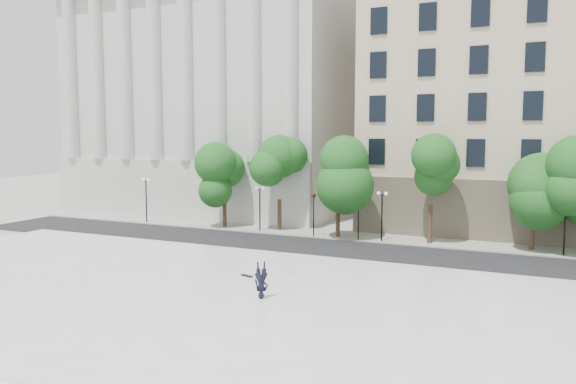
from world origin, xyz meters
name	(u,v)px	position (x,y,z in m)	size (l,w,h in m)	color
ground	(143,317)	(0.00, 0.00, 0.00)	(160.00, 160.00, 0.00)	#A8A69E
plaza	(180,296)	(0.00, 3.00, 0.23)	(44.00, 22.00, 0.45)	white
street	(296,247)	(0.00, 18.00, 0.01)	(60.00, 8.00, 0.02)	black
far_sidewalk	(324,234)	(0.00, 24.00, 0.06)	(60.00, 4.00, 0.12)	#A7A39A
building_west	(235,98)	(-17.00, 38.57, 12.89)	(31.50, 27.65, 25.60)	#B2B3AE
traffic_light_west	(314,193)	(-0.28, 22.30, 3.71)	(0.63, 1.79, 4.21)	black
traffic_light_east	(359,196)	(3.59, 22.30, 3.67)	(0.92, 1.69, 4.17)	black
person_lying	(261,293)	(4.42, 3.67, 0.70)	(0.67, 0.44, 1.84)	black
skateboard	(247,276)	(1.68, 7.16, 0.49)	(0.79, 0.20, 0.08)	black
street_trees	(390,181)	(5.82, 23.46, 4.87)	(32.71, 4.91, 7.54)	#382619
lamp_posts	(320,203)	(0.14, 22.60, 2.90)	(37.09, 0.28, 4.35)	black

